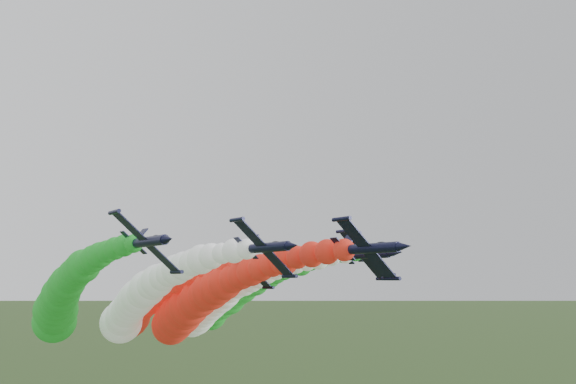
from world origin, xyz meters
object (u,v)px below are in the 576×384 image
jet_lead (193,306)px  jet_inner_left (137,303)px  jet_inner_right (212,304)px  jet_outer_left (61,302)px  jet_trail (145,306)px  jet_outer_right (233,297)px

jet_lead → jet_inner_left: 12.52m
jet_inner_right → jet_outer_left: bearing=174.6°
jet_outer_left → jet_trail: size_ratio=1.01×
jet_outer_right → jet_trail: 21.89m
jet_inner_right → jet_trail: 17.36m
jet_lead → jet_outer_right: bearing=41.8°
jet_inner_right → jet_outer_right: jet_outer_right is taller
jet_inner_right → jet_trail: jet_inner_right is taller
jet_lead → jet_outer_right: (21.95, 19.63, 0.96)m
jet_outer_right → jet_trail: jet_outer_right is taller
jet_inner_right → jet_outer_right: 11.69m
jet_inner_right → jet_trail: (-10.63, 13.71, -0.70)m
jet_inner_left → jet_trail: (9.40, 17.47, -1.54)m
jet_trail → jet_outer_left: bearing=-155.2°
jet_inner_right → jet_outer_right: size_ratio=1.00×
jet_inner_right → jet_inner_left: bearing=-169.4°
jet_inner_left → jet_inner_right: size_ratio=1.01×
jet_inner_left → jet_inner_right: jet_inner_left is taller
jet_outer_right → jet_lead: bearing=-138.2°
jet_lead → jet_inner_left: size_ratio=1.00×
jet_lead → jet_trail: size_ratio=1.01×
jet_outer_left → jet_trail: jet_outer_left is taller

